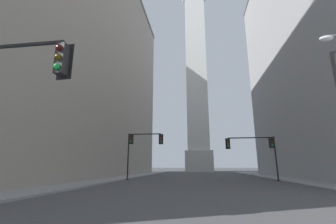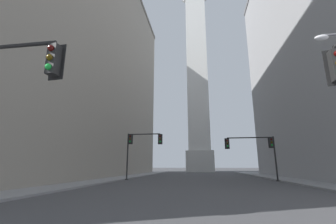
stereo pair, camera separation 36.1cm
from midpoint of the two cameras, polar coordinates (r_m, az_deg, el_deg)
name	(u,v)px [view 1 (the left image)]	position (r m, az deg, el deg)	size (l,w,h in m)	color
sidewalk_left	(93,181)	(27.46, -18.84, -16.27)	(5.00, 81.45, 0.15)	gray
sidewalk_right	(321,183)	(27.23, 33.96, -14.78)	(5.00, 81.45, 0.15)	gray
building_left	(54,53)	(43.33, -27.17, 13.25)	(22.13, 58.22, 40.27)	gray
obelisk	(196,72)	(74.18, 7.09, 10.01)	(7.93, 7.93, 65.26)	silver
traffic_light_mid_left	(140,144)	(29.54, -7.46, -8.11)	(4.73, 0.53, 5.85)	black
traffic_light_mid_right	(257,147)	(29.36, 21.38, -8.22)	(5.91, 0.50, 5.17)	black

